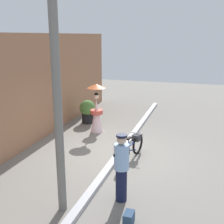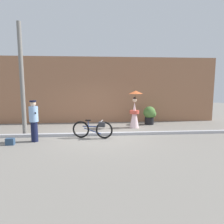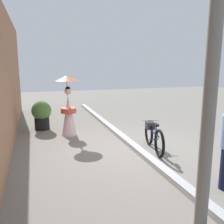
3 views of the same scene
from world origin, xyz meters
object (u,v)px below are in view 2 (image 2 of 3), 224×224
object	(u,v)px
backpack_on_pavement	(10,141)
utility_pole	(22,80)
potted_plant_by_door	(150,114)
person_officer	(34,120)
person_with_parasol	(135,110)
bicycle_near_officer	(94,129)

from	to	relation	value
backpack_on_pavement	utility_pole	size ratio (longest dim) A/B	0.06
potted_plant_by_door	backpack_on_pavement	distance (m)	7.08
person_officer	person_with_parasol	world-z (taller)	person_with_parasol
person_officer	potted_plant_by_door	size ratio (longest dim) A/B	1.60
bicycle_near_officer	person_officer	world-z (taller)	person_officer
bicycle_near_officer	utility_pole	xyz separation A→B (m)	(-3.04, 0.81, 2.01)
person_with_parasol	utility_pole	world-z (taller)	utility_pole
person_officer	potted_plant_by_door	bearing A→B (deg)	29.40
person_officer	utility_pole	xyz separation A→B (m)	(-0.74, 1.12, 1.55)
bicycle_near_officer	potted_plant_by_door	bearing A→B (deg)	41.31
potted_plant_by_door	utility_pole	xyz separation A→B (m)	(-6.14, -1.92, 1.84)
person_officer	person_with_parasol	distance (m)	4.93
person_with_parasol	utility_pole	size ratio (longest dim) A/B	0.40
person_officer	backpack_on_pavement	world-z (taller)	person_officer
person_officer	bicycle_near_officer	bearing A→B (deg)	7.82
backpack_on_pavement	person_with_parasol	bearing A→B (deg)	27.09
bicycle_near_officer	person_with_parasol	xyz separation A→B (m)	(2.09, 1.94, 0.52)
person_officer	person_with_parasol	xyz separation A→B (m)	(4.39, 2.25, 0.06)
backpack_on_pavement	utility_pole	distance (m)	2.73
potted_plant_by_door	utility_pole	bearing A→B (deg)	-162.62
person_with_parasol	backpack_on_pavement	distance (m)	5.85
person_officer	backpack_on_pavement	bearing A→B (deg)	-153.47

